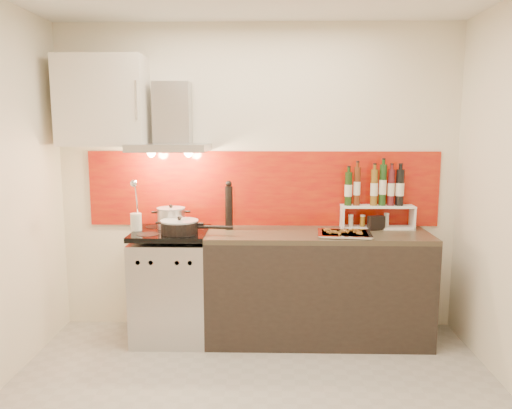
{
  "coord_description": "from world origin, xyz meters",
  "views": [
    {
      "loc": [
        0.09,
        -2.86,
        1.74
      ],
      "look_at": [
        0.0,
        0.95,
        1.15
      ],
      "focal_mm": 35.0,
      "sensor_mm": 36.0,
      "label": 1
    }
  ],
  "objects_px": {
    "baking_tray": "(344,233)",
    "counter": "(317,286)",
    "saute_pan": "(180,227)",
    "stock_pot": "(171,218)",
    "range_stove": "(172,286)",
    "pepper_mill": "(229,206)"
  },
  "relations": [
    {
      "from": "baking_tray",
      "to": "counter",
      "type": "bearing_deg",
      "value": 150.17
    },
    {
      "from": "range_stove",
      "to": "saute_pan",
      "type": "xyz_separation_m",
      "value": [
        0.1,
        -0.1,
        0.52
      ]
    },
    {
      "from": "counter",
      "to": "baking_tray",
      "type": "xyz_separation_m",
      "value": [
        0.19,
        -0.11,
        0.47
      ]
    },
    {
      "from": "range_stove",
      "to": "pepper_mill",
      "type": "bearing_deg",
      "value": 13.3
    },
    {
      "from": "baking_tray",
      "to": "pepper_mill",
      "type": "bearing_deg",
      "value": 166.77
    },
    {
      "from": "range_stove",
      "to": "saute_pan",
      "type": "distance_m",
      "value": 0.54
    },
    {
      "from": "counter",
      "to": "baking_tray",
      "type": "bearing_deg",
      "value": -29.83
    },
    {
      "from": "stock_pot",
      "to": "baking_tray",
      "type": "relative_size",
      "value": 0.54
    },
    {
      "from": "stock_pot",
      "to": "saute_pan",
      "type": "height_order",
      "value": "stock_pot"
    },
    {
      "from": "range_stove",
      "to": "baking_tray",
      "type": "xyz_separation_m",
      "value": [
        1.39,
        -0.11,
        0.47
      ]
    },
    {
      "from": "range_stove",
      "to": "counter",
      "type": "bearing_deg",
      "value": 0.23
    },
    {
      "from": "saute_pan",
      "to": "baking_tray",
      "type": "distance_m",
      "value": 1.3
    },
    {
      "from": "stock_pot",
      "to": "pepper_mill",
      "type": "relative_size",
      "value": 0.58
    },
    {
      "from": "stock_pot",
      "to": "saute_pan",
      "type": "relative_size",
      "value": 0.4
    },
    {
      "from": "baking_tray",
      "to": "stock_pot",
      "type": "bearing_deg",
      "value": 171.54
    },
    {
      "from": "counter",
      "to": "saute_pan",
      "type": "height_order",
      "value": "saute_pan"
    },
    {
      "from": "pepper_mill",
      "to": "baking_tray",
      "type": "distance_m",
      "value": 0.97
    },
    {
      "from": "range_stove",
      "to": "saute_pan",
      "type": "relative_size",
      "value": 1.57
    },
    {
      "from": "range_stove",
      "to": "counter",
      "type": "relative_size",
      "value": 0.51
    },
    {
      "from": "pepper_mill",
      "to": "stock_pot",
      "type": "bearing_deg",
      "value": -178.99
    },
    {
      "from": "saute_pan",
      "to": "pepper_mill",
      "type": "xyz_separation_m",
      "value": [
        0.37,
        0.21,
        0.13
      ]
    },
    {
      "from": "counter",
      "to": "saute_pan",
      "type": "relative_size",
      "value": 3.1
    }
  ]
}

